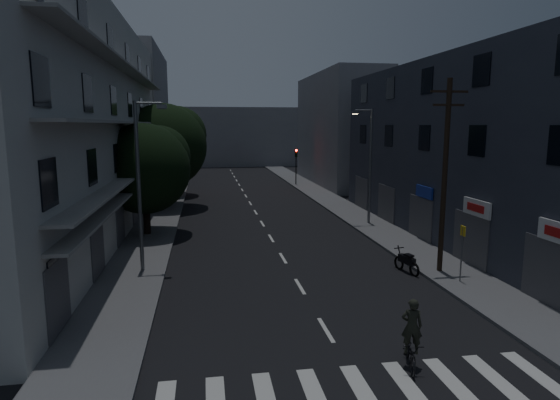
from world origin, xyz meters
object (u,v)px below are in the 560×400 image
object	(u,v)px
utility_pole	(445,173)
motorcycle	(407,263)
cyclist	(411,344)
bus_stop_sign	(462,243)

from	to	relation	value
utility_pole	motorcycle	bearing A→B (deg)	164.30
cyclist	motorcycle	bearing A→B (deg)	82.34
bus_stop_sign	cyclist	size ratio (longest dim) A/B	1.20
utility_pole	cyclist	distance (m)	10.44
bus_stop_sign	motorcycle	bearing A→B (deg)	128.97
utility_pole	bus_stop_sign	world-z (taller)	utility_pole
utility_pole	cyclist	bearing A→B (deg)	-122.70
bus_stop_sign	motorcycle	size ratio (longest dim) A/B	1.34
motorcycle	utility_pole	bearing A→B (deg)	-28.26
utility_pole	motorcycle	world-z (taller)	utility_pole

